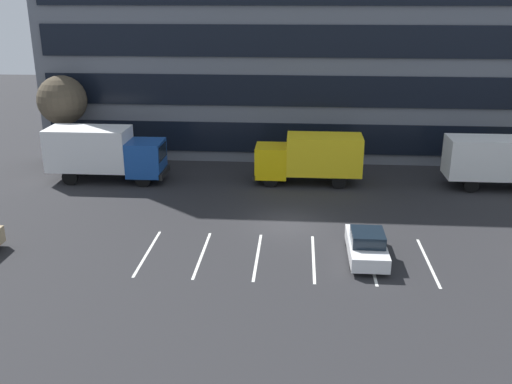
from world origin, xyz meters
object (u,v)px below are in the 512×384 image
Objects in this scene: sedan_white at (367,246)px; box_truck_yellow_all at (310,157)px; box_truck_blue at (104,152)px; box_truck_yellow at (500,160)px; bare_tree at (62,100)px.

box_truck_yellow_all is at bearing 102.61° from sedan_white.
box_truck_blue is 1.89× the size of sedan_white.
box_truck_yellow is (12.57, -0.09, 0.03)m from box_truck_yellow_all.
box_truck_blue is 6.17m from bare_tree.
box_truck_yellow is (26.81, 0.39, -0.17)m from box_truck_blue.
sedan_white is at bearing -33.76° from box_truck_blue.
box_truck_yellow_all is 1.08× the size of bare_tree.
bare_tree is at bearing 138.75° from box_truck_blue.
box_truck_yellow is at bearing 0.84° from box_truck_blue.
box_truck_yellow_all is 18.87m from bare_tree.
box_truck_yellow_all reaches higher than sedan_white.
sedan_white is (-9.94, -11.67, -1.22)m from box_truck_yellow.
box_truck_yellow reaches higher than box_truck_yellow_all.
box_truck_blue is 1.10× the size of box_truck_yellow_all.
bare_tree is at bearing 170.33° from box_truck_yellow_all.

